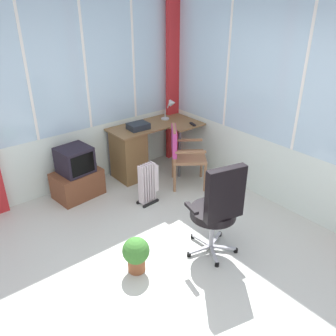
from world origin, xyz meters
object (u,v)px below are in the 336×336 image
office_chair (218,206)px  space_heater (149,183)px  potted_plant (136,253)px  desk_lamp (171,106)px  tv_on_stand (77,175)px  tv_remote (193,124)px  paper_tray (138,126)px  desk (132,152)px  wooden_armchair (181,149)px

office_chair → space_heater: size_ratio=1.90×
office_chair → potted_plant: (-0.82, 0.34, -0.41)m
desk_lamp → office_chair: office_chair is taller
desk_lamp → tv_on_stand: bearing=-179.9°
tv_remote → tv_on_stand: 1.89m
paper_tray → tv_on_stand: bearing=177.5°
tv_on_stand → potted_plant: size_ratio=1.87×
potted_plant → office_chair: bearing=-22.3°
desk → tv_on_stand: bearing=-179.9°
desk → wooden_armchair: (0.41, -0.66, 0.15)m
paper_tray → potted_plant: bearing=-125.9°
paper_tray → tv_on_stand: (-1.03, 0.04, -0.50)m
desk → office_chair: (-0.33, -2.11, 0.21)m
desk → wooden_armchair: size_ratio=1.50×
desk_lamp → potted_plant: 2.72m
paper_tray → wooden_armchair: 0.73m
paper_tray → desk: bearing=155.5°
tv_remote → potted_plant: 2.48m
wooden_armchair → potted_plant: bearing=-144.5°
wooden_armchair → desk: bearing=121.9°
desk_lamp → space_heater: 1.46m
office_chair → tv_on_stand: office_chair is taller
desk_lamp → paper_tray: size_ratio=1.09×
tv_remote → paper_tray: paper_tray is taller
desk → space_heater: 0.82m
tv_remote → paper_tray: bearing=169.5°
office_chair → space_heater: bearing=86.8°
paper_tray → desk_lamp: bearing=4.1°
paper_tray → office_chair: office_chair is taller
desk → tv_remote: tv_remote is taller
wooden_armchair → office_chair: size_ratio=0.81×
wooden_armchair → tv_remote: bearing=27.7°
paper_tray → tv_on_stand: paper_tray is taller
desk → space_heater: desk is taller
paper_tray → potted_plant: 2.22m
desk_lamp → potted_plant: (-1.92, -1.78, -0.77)m
desk → office_chair: bearing=-98.8°
desk → desk_lamp: desk_lamp is taller
paper_tray → wooden_armchair: (0.31, -0.61, -0.25)m
wooden_armchair → tv_on_stand: wooden_armchair is taller
potted_plant → desk: bearing=57.1°
tv_on_stand → potted_plant: (-0.22, -1.77, -0.10)m
desk_lamp → wooden_armchair: 0.86m
desk_lamp → tv_remote: desk_lamp is taller
tv_remote → tv_on_stand: (-1.78, 0.42, -0.46)m
tv_on_stand → potted_plant: bearing=-97.1°
potted_plant → paper_tray: bearing=54.1°
office_chair → potted_plant: office_chair is taller
tv_remote → paper_tray: size_ratio=0.50×
office_chair → space_heater: 1.38m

